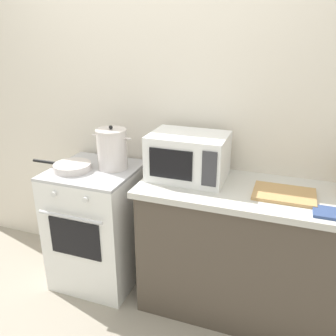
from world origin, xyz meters
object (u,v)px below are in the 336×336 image
Objects in this scene: stock_pot at (112,149)px; oven_mitt at (331,213)px; cutting_board at (284,194)px; frying_pan at (72,167)px; microwave at (188,156)px; stove at (98,225)px.

stock_pot is 1.74× the size of oven_mitt.
cutting_board is 2.00× the size of oven_mitt.
stock_pot is at bearing 176.93° from cutting_board.
cutting_board is at bearing 147.01° from oven_mitt.
frying_pan is at bearing -151.22° from stock_pot.
microwave is (0.81, 0.15, 0.12)m from frying_pan.
stock_pot is at bearing 27.71° from stove.
oven_mitt is (1.55, -0.16, 0.47)m from stove.
cutting_board is 0.29m from oven_mitt.
stock_pot reaches higher than frying_pan.
stock_pot is 1.45m from oven_mitt.
frying_pan is 1.29× the size of cutting_board.
stock_pot is 1.19m from cutting_board.
stock_pot is 0.63× the size of microwave.
frying_pan is (-0.13, -0.07, 0.48)m from stove.
microwave is at bearing 164.70° from oven_mitt.
cutting_board is (0.62, -0.08, -0.14)m from microwave.
cutting_board reaches higher than stove.
stock_pot is at bearing -178.49° from microwave.
cutting_board reaches higher than oven_mitt.
microwave is 0.64m from cutting_board.
stove is at bearing -152.29° from stock_pot.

